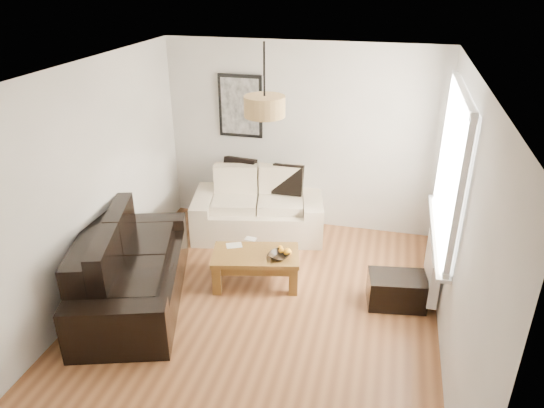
% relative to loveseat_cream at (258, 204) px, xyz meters
% --- Properties ---
extents(floor, '(4.50, 4.50, 0.00)m').
position_rel_loveseat_cream_xyz_m(floor, '(0.49, -1.78, -0.44)').
color(floor, brown).
rests_on(floor, ground).
extents(ceiling, '(3.80, 4.50, 0.00)m').
position_rel_loveseat_cream_xyz_m(ceiling, '(0.49, -1.78, 2.16)').
color(ceiling, white).
rests_on(ceiling, floor).
extents(wall_back, '(3.80, 0.04, 2.60)m').
position_rel_loveseat_cream_xyz_m(wall_back, '(0.49, 0.47, 0.86)').
color(wall_back, silver).
rests_on(wall_back, floor).
extents(wall_front, '(3.80, 0.04, 2.60)m').
position_rel_loveseat_cream_xyz_m(wall_front, '(0.49, -4.03, 0.86)').
color(wall_front, silver).
rests_on(wall_front, floor).
extents(wall_left, '(0.04, 4.50, 2.60)m').
position_rel_loveseat_cream_xyz_m(wall_left, '(-1.41, -1.78, 0.86)').
color(wall_left, silver).
rests_on(wall_left, floor).
extents(wall_right, '(0.04, 4.50, 2.60)m').
position_rel_loveseat_cream_xyz_m(wall_right, '(2.39, -1.78, 0.86)').
color(wall_right, silver).
rests_on(wall_right, floor).
extents(window_bay, '(0.14, 1.90, 1.60)m').
position_rel_loveseat_cream_xyz_m(window_bay, '(2.35, -0.98, 1.16)').
color(window_bay, white).
rests_on(window_bay, wall_right).
extents(radiator, '(0.10, 0.90, 0.52)m').
position_rel_loveseat_cream_xyz_m(radiator, '(2.31, -0.98, -0.06)').
color(radiator, white).
rests_on(radiator, wall_right).
extents(poster, '(0.62, 0.04, 0.87)m').
position_rel_loveseat_cream_xyz_m(poster, '(-0.36, 0.44, 1.26)').
color(poster, black).
rests_on(poster, wall_back).
extents(pendant_shade, '(0.40, 0.40, 0.20)m').
position_rel_loveseat_cream_xyz_m(pendant_shade, '(0.49, -1.48, 1.79)').
color(pendant_shade, tan).
rests_on(pendant_shade, ceiling).
extents(loveseat_cream, '(1.94, 1.32, 0.88)m').
position_rel_loveseat_cream_xyz_m(loveseat_cream, '(0.00, 0.00, 0.00)').
color(loveseat_cream, beige).
rests_on(loveseat_cream, floor).
extents(sofa_leather, '(1.58, 2.27, 0.89)m').
position_rel_loveseat_cream_xyz_m(sofa_leather, '(-0.94, -1.87, 0.00)').
color(sofa_leather, black).
rests_on(sofa_leather, floor).
extents(coffee_table, '(1.10, 0.76, 0.41)m').
position_rel_loveseat_cream_xyz_m(coffee_table, '(0.31, -1.23, -0.24)').
color(coffee_table, brown).
rests_on(coffee_table, floor).
extents(ottoman, '(0.68, 0.49, 0.36)m').
position_rel_loveseat_cream_xyz_m(ottoman, '(1.94, -1.25, -0.26)').
color(ottoman, black).
rests_on(ottoman, floor).
extents(cushion_left, '(0.47, 0.20, 0.46)m').
position_rel_loveseat_cream_xyz_m(cushion_left, '(-0.33, 0.22, 0.34)').
color(cushion_left, black).
rests_on(cushion_left, loveseat_cream).
extents(cushion_right, '(0.42, 0.13, 0.42)m').
position_rel_loveseat_cream_xyz_m(cushion_right, '(0.38, 0.22, 0.32)').
color(cushion_right, black).
rests_on(cushion_right, loveseat_cream).
extents(fruit_bowl, '(0.31, 0.31, 0.06)m').
position_rel_loveseat_cream_xyz_m(fruit_bowl, '(0.60, -1.27, -0.00)').
color(fruit_bowl, black).
rests_on(fruit_bowl, coffee_table).
extents(orange_a, '(0.07, 0.07, 0.07)m').
position_rel_loveseat_cream_xyz_m(orange_a, '(0.60, -1.16, 0.01)').
color(orange_a, orange).
rests_on(orange_a, fruit_bowl).
extents(orange_b, '(0.12, 0.12, 0.09)m').
position_rel_loveseat_cream_xyz_m(orange_b, '(0.68, -1.18, 0.01)').
color(orange_b, orange).
rests_on(orange_b, fruit_bowl).
extents(orange_c, '(0.08, 0.08, 0.06)m').
position_rel_loveseat_cream_xyz_m(orange_c, '(0.58, -1.11, 0.01)').
color(orange_c, orange).
rests_on(orange_c, fruit_bowl).
extents(papers, '(0.22, 0.20, 0.01)m').
position_rel_loveseat_cream_xyz_m(papers, '(0.01, -1.12, -0.03)').
color(papers, beige).
rests_on(papers, coffee_table).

